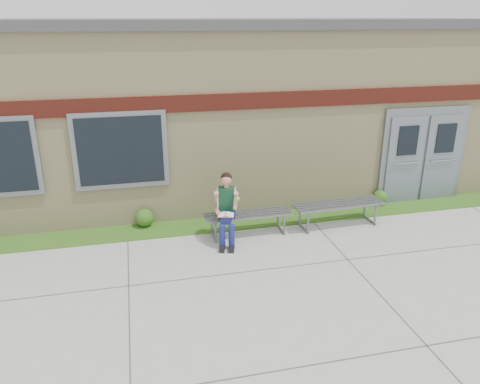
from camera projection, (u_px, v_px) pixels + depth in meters
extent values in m
plane|color=#9E9E99|center=(307.00, 280.00, 8.06)|extent=(80.00, 80.00, 0.00)
cube|color=#265316|center=(265.00, 220.00, 10.43)|extent=(16.00, 0.80, 0.02)
cube|color=beige|center=(233.00, 104.00, 12.82)|extent=(16.00, 6.00, 4.00)
cube|color=#3F3F42|center=(232.00, 23.00, 12.08)|extent=(16.20, 6.20, 0.20)
cube|color=maroon|center=(263.00, 100.00, 9.85)|extent=(16.00, 0.06, 0.35)
cube|color=slate|center=(121.00, 150.00, 9.52)|extent=(1.90, 0.08, 1.60)
cube|color=black|center=(121.00, 151.00, 9.49)|extent=(1.70, 0.04, 1.40)
cube|color=slate|center=(423.00, 155.00, 11.20)|extent=(2.20, 0.08, 2.30)
cube|color=slate|center=(404.00, 161.00, 11.08)|extent=(0.92, 0.06, 2.10)
cube|color=slate|center=(442.00, 158.00, 11.29)|extent=(0.92, 0.06, 2.10)
cube|color=slate|center=(248.00, 214.00, 9.61)|extent=(1.81, 0.53, 0.04)
cube|color=slate|center=(214.00, 228.00, 9.54)|extent=(0.05, 0.50, 0.41)
cube|color=slate|center=(281.00, 222.00, 9.85)|extent=(0.05, 0.50, 0.41)
cube|color=slate|center=(338.00, 204.00, 10.01)|extent=(2.00, 0.65, 0.04)
cube|color=slate|center=(303.00, 219.00, 9.94)|extent=(0.08, 0.55, 0.45)
cube|color=slate|center=(371.00, 212.00, 10.28)|extent=(0.08, 0.55, 0.45)
cube|color=navy|center=(227.00, 213.00, 9.43)|extent=(0.39, 0.32, 0.16)
cube|color=#0D3122|center=(227.00, 198.00, 9.30)|extent=(0.36, 0.27, 0.47)
sphere|color=tan|center=(226.00, 179.00, 9.15)|extent=(0.26, 0.26, 0.21)
sphere|color=black|center=(226.00, 178.00, 9.16)|extent=(0.27, 0.27, 0.22)
cylinder|color=navy|center=(222.00, 217.00, 9.18)|extent=(0.25, 0.45, 0.15)
cylinder|color=navy|center=(231.00, 217.00, 9.17)|extent=(0.25, 0.45, 0.15)
cylinder|color=navy|center=(222.00, 237.00, 9.06)|extent=(0.12, 0.12, 0.51)
cylinder|color=navy|center=(232.00, 237.00, 9.06)|extent=(0.12, 0.12, 0.51)
cube|color=black|center=(222.00, 248.00, 9.07)|extent=(0.16, 0.28, 0.10)
cube|color=black|center=(232.00, 248.00, 9.06)|extent=(0.16, 0.28, 0.10)
cylinder|color=tan|center=(217.00, 197.00, 9.22)|extent=(0.14, 0.24, 0.27)
cylinder|color=tan|center=(236.00, 197.00, 9.22)|extent=(0.14, 0.24, 0.27)
cube|color=white|center=(226.00, 215.00, 9.03)|extent=(0.36, 0.29, 0.02)
cube|color=#B8455A|center=(226.00, 215.00, 9.03)|extent=(0.36, 0.30, 0.01)
sphere|color=#83CF37|center=(238.00, 199.00, 9.08)|extent=(0.09, 0.09, 0.09)
sphere|color=#265316|center=(144.00, 218.00, 10.02)|extent=(0.39, 0.39, 0.39)
sphere|color=#265316|center=(380.00, 197.00, 11.21)|extent=(0.35, 0.35, 0.35)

